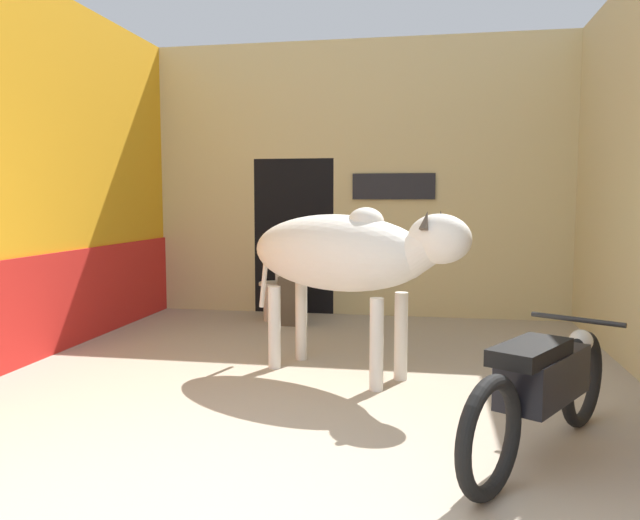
{
  "coord_description": "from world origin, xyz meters",
  "views": [
    {
      "loc": [
        0.95,
        -2.47,
        1.49
      ],
      "look_at": [
        0.06,
        2.46,
        1.0
      ],
      "focal_mm": 35.0,
      "sensor_mm": 36.0,
      "label": 1
    }
  ],
  "objects_px": {
    "motorcycle_near": "(543,386)",
    "shopkeeper_seated": "(293,269)",
    "cow": "(345,254)",
    "plastic_stool": "(274,300)"
  },
  "relations": [
    {
      "from": "motorcycle_near",
      "to": "shopkeeper_seated",
      "type": "relative_size",
      "value": 1.4
    },
    {
      "from": "cow",
      "to": "shopkeeper_seated",
      "type": "height_order",
      "value": "cow"
    },
    {
      "from": "motorcycle_near",
      "to": "cow",
      "type": "bearing_deg",
      "value": 132.47
    },
    {
      "from": "shopkeeper_seated",
      "to": "plastic_stool",
      "type": "height_order",
      "value": "shopkeeper_seated"
    },
    {
      "from": "cow",
      "to": "plastic_stool",
      "type": "distance_m",
      "value": 2.65
    },
    {
      "from": "motorcycle_near",
      "to": "shopkeeper_seated",
      "type": "distance_m",
      "value": 4.24
    },
    {
      "from": "cow",
      "to": "motorcycle_near",
      "type": "xyz_separation_m",
      "value": [
        1.35,
        -1.48,
        -0.61
      ]
    },
    {
      "from": "motorcycle_near",
      "to": "shopkeeper_seated",
      "type": "bearing_deg",
      "value": 122.54
    },
    {
      "from": "cow",
      "to": "plastic_stool",
      "type": "height_order",
      "value": "cow"
    },
    {
      "from": "shopkeeper_seated",
      "to": "plastic_stool",
      "type": "distance_m",
      "value": 0.51
    }
  ]
}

